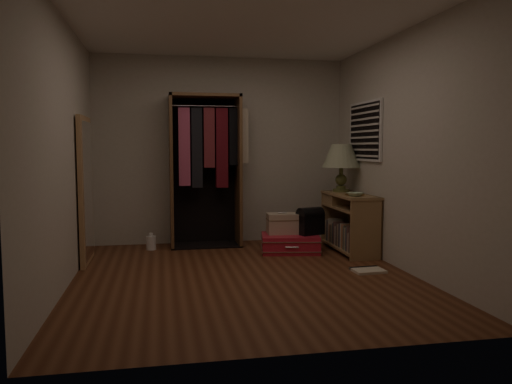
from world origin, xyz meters
The scene contains 13 objects.
ground centered at (0.00, 0.00, 0.00)m, with size 4.00×4.00×0.00m, color #532B17.
room_walls centered at (0.08, 0.04, 1.50)m, with size 3.52×4.02×2.60m.
console_bookshelf centered at (1.53, 1.04, 0.39)m, with size 0.42×1.12×0.75m.
open_wardrobe centered at (-0.21, 1.77, 1.21)m, with size 1.06×0.50×2.05m.
floor_mirror centered at (-1.70, 1.00, 0.85)m, with size 0.06×0.80×1.70m.
pink_suitcase centered at (0.78, 1.11, 0.11)m, with size 0.83×0.66×0.23m.
train_case centered at (0.70, 1.20, 0.36)m, with size 0.41×0.30×0.28m.
black_bag centered at (1.04, 1.09, 0.41)m, with size 0.37×0.30×0.35m.
table_lamp centered at (1.54, 1.33, 1.22)m, with size 0.63×0.63×0.64m.
brass_tray centered at (1.54, 0.85, 0.76)m, with size 0.31×0.31×0.01m.
ceramic_bowl centered at (1.49, 0.71, 0.77)m, with size 0.19×0.19×0.05m, color #B3D3B0.
white_jug centered at (-0.98, 1.60, 0.09)m, with size 0.14×0.14×0.22m.
floor_book centered at (1.35, -0.02, 0.01)m, with size 0.35×0.28×0.03m.
Camera 1 is at (-0.85, -5.03, 1.34)m, focal length 35.00 mm.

